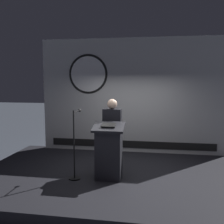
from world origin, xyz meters
The scene contains 6 objects.
ground_plane centered at (0.00, 0.00, 0.00)m, with size 40.00×40.00×0.00m, color #383D47.
stage_platform centered at (0.00, 0.00, 0.15)m, with size 6.40×4.00×0.30m, color black.
banner_display centered at (-0.03, 1.85, 1.89)m, with size 5.16×0.12×3.19m.
podium centered at (-0.26, -0.34, 0.87)m, with size 0.64×0.50×1.17m.
speaker_person centered at (-0.27, 0.14, 1.13)m, with size 0.40×0.26×1.62m.
microphone_stand centered at (-0.95, -0.43, 0.81)m, with size 0.24×0.59×1.43m.
Camera 1 is at (0.69, -5.58, 2.33)m, focal length 42.61 mm.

